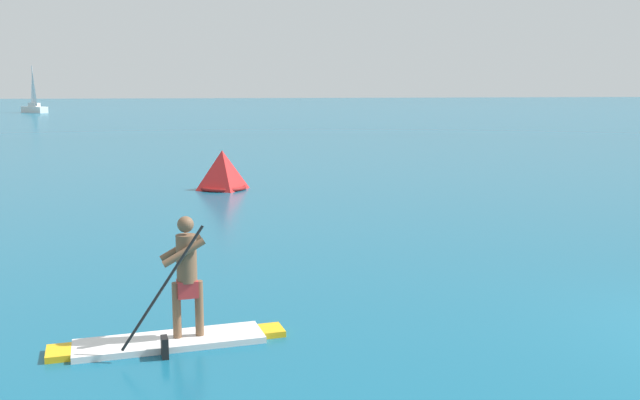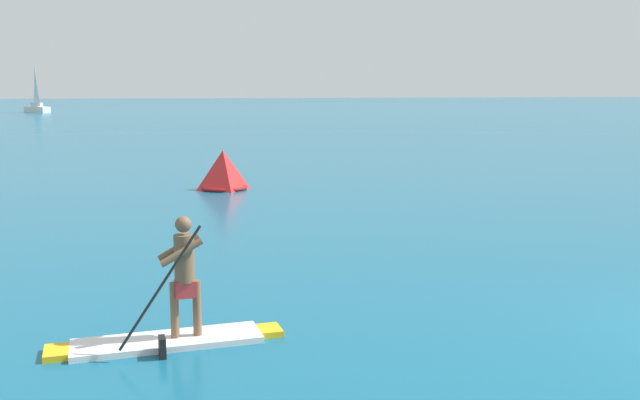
% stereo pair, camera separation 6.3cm
% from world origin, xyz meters
% --- Properties ---
extents(paddleboarder_near_left, '(3.04, 1.02, 1.73)m').
position_xyz_m(paddleboarder_near_left, '(-7.67, 1.54, 0.39)').
color(paddleboarder_near_left, white).
rests_on(paddleboarder_near_left, ground).
extents(race_marker_buoy, '(1.54, 1.54, 1.28)m').
position_xyz_m(race_marker_buoy, '(-6.07, 15.69, 0.57)').
color(race_marker_buoy, red).
rests_on(race_marker_buoy, ground).
extents(sailboat_left_horizon, '(3.97, 4.64, 6.13)m').
position_xyz_m(sailboat_left_horizon, '(-25.37, 92.84, 0.91)').
color(sailboat_left_horizon, white).
rests_on(sailboat_left_horizon, ground).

